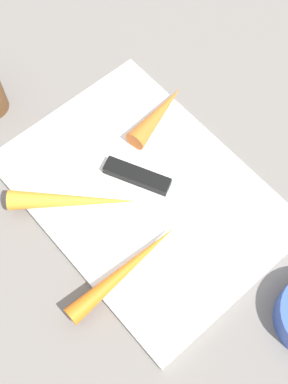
{
  "coord_description": "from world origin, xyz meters",
  "views": [
    {
      "loc": [
        0.22,
        -0.19,
        0.62
      ],
      "look_at": [
        0.0,
        0.0,
        0.01
      ],
      "focal_mm": 47.85,
      "sensor_mm": 36.0,
      "label": 1
    }
  ],
  "objects_px": {
    "carrot_longest": "(126,270)",
    "carrot_shortest": "(158,114)",
    "knife": "(146,180)",
    "cutting_board": "(144,194)",
    "carrot_medium": "(74,201)"
  },
  "relations": [
    {
      "from": "carrot_longest",
      "to": "carrot_shortest",
      "type": "bearing_deg",
      "value": 37.34
    },
    {
      "from": "knife",
      "to": "carrot_longest",
      "type": "height_order",
      "value": "carrot_longest"
    },
    {
      "from": "cutting_board",
      "to": "carrot_shortest",
      "type": "bearing_deg",
      "value": 129.17
    },
    {
      "from": "knife",
      "to": "carrot_medium",
      "type": "bearing_deg",
      "value": -136.95
    },
    {
      "from": "cutting_board",
      "to": "carrot_medium",
      "type": "relative_size",
      "value": 2.15
    },
    {
      "from": "carrot_shortest",
      "to": "carrot_longest",
      "type": "xyz_separation_m",
      "value": [
        0.14,
        -0.18,
        -0.0
      ]
    },
    {
      "from": "knife",
      "to": "carrot_longest",
      "type": "relative_size",
      "value": 1.11
    },
    {
      "from": "carrot_shortest",
      "to": "cutting_board",
      "type": "bearing_deg",
      "value": -153.8
    },
    {
      "from": "carrot_shortest",
      "to": "carrot_longest",
      "type": "bearing_deg",
      "value": -154.66
    },
    {
      "from": "cutting_board",
      "to": "carrot_longest",
      "type": "distance_m",
      "value": 0.11
    },
    {
      "from": "carrot_shortest",
      "to": "carrot_longest",
      "type": "height_order",
      "value": "carrot_shortest"
    },
    {
      "from": "cutting_board",
      "to": "carrot_longest",
      "type": "relative_size",
      "value": 2.12
    },
    {
      "from": "carrot_shortest",
      "to": "carrot_medium",
      "type": "height_order",
      "value": "carrot_shortest"
    },
    {
      "from": "carrot_longest",
      "to": "knife",
      "type": "bearing_deg",
      "value": 36.43
    },
    {
      "from": "knife",
      "to": "carrot_longest",
      "type": "xyz_separation_m",
      "value": [
        0.08,
        -0.1,
        0.01
      ]
    }
  ]
}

